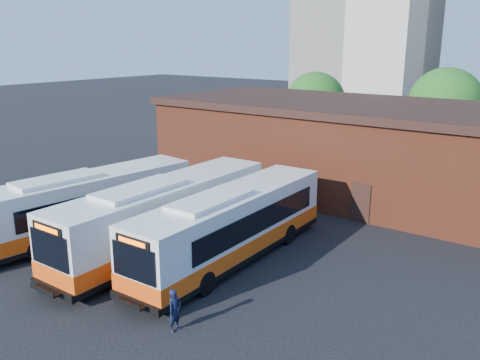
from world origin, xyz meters
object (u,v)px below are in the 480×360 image
Objects in this scene: bus_mideast at (231,228)px; bus_midwest at (165,218)px; transit_worker at (175,310)px; bus_west at (86,207)px.

bus_midwest is at bearing -164.42° from bus_mideast.
bus_west is at bearing 67.79° from transit_worker.
bus_west is 5.19m from bus_midwest.
bus_west is 8.80m from bus_mideast.
transit_worker is at bearing -14.46° from bus_west.
bus_mideast is 6.80m from transit_worker.
bus_midwest reaches higher than bus_west.
transit_worker is (2.25, -6.36, -0.82)m from bus_mideast.
bus_mideast is 8.07× the size of transit_worker.
bus_midwest is at bearing 18.85° from bus_west.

